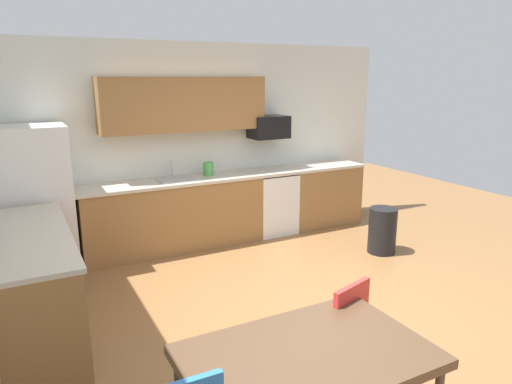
{
  "coord_description": "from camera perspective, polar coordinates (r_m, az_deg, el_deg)",
  "views": [
    {
      "loc": [
        -2.35,
        -3.46,
        2.26
      ],
      "look_at": [
        0.0,
        1.0,
        1.0
      ],
      "focal_mm": 32.75,
      "sensor_mm": 36.0,
      "label": 1
    }
  ],
  "objects": [
    {
      "name": "cabinet_run_back_right",
      "position": [
        7.34,
        7.88,
        -0.39
      ],
      "size": [
        1.16,
        0.6,
        0.9
      ],
      "primitive_type": "cube",
      "color": "olive",
      "rests_on": "ground"
    },
    {
      "name": "sink_faucet",
      "position": [
        6.34,
        -10.26,
        2.71
      ],
      "size": [
        0.02,
        0.02,
        0.24
      ],
      "primitive_type": "cylinder",
      "color": "#B2B5BA",
      "rests_on": "countertop_back"
    },
    {
      "name": "refrigerator",
      "position": [
        5.85,
        -25.27,
        -1.12
      ],
      "size": [
        0.76,
        0.7,
        1.73
      ],
      "primitive_type": "cube",
      "color": "white",
      "rests_on": "ground"
    },
    {
      "name": "kettle",
      "position": [
        6.38,
        -5.85,
        2.75
      ],
      "size": [
        0.14,
        0.14,
        0.2
      ],
      "primitive_type": "cylinder",
      "color": "#4CA54C",
      "rests_on": "countertop_back"
    },
    {
      "name": "ground_plane",
      "position": [
        4.75,
        5.81,
        -14.43
      ],
      "size": [
        12.0,
        12.0,
        0.0
      ],
      "primitive_type": "plane",
      "color": "olive"
    },
    {
      "name": "sink_basin",
      "position": [
        6.21,
        -9.69,
        0.98
      ],
      "size": [
        0.48,
        0.4,
        0.14
      ],
      "primitive_type": "cube",
      "color": "#A5A8AD",
      "rests_on": "countertop_back"
    },
    {
      "name": "wall_back",
      "position": [
        6.61,
        -6.72,
        6.02
      ],
      "size": [
        5.8,
        0.1,
        2.7
      ],
      "primitive_type": "cube",
      "color": "silver",
      "rests_on": "ground"
    },
    {
      "name": "countertop_left",
      "position": [
        4.47,
        -25.88,
        -4.88
      ],
      "size": [
        0.64,
        2.0,
        0.04
      ],
      "primitive_type": "cube",
      "color": "beige",
      "rests_on": "cabinet_run_left"
    },
    {
      "name": "cabinet_run_back",
      "position": [
        6.3,
        -10.03,
        -2.89
      ],
      "size": [
        2.39,
        0.6,
        0.9
      ],
      "primitive_type": "cube",
      "color": "olive",
      "rests_on": "ground"
    },
    {
      "name": "upper_cabinets_back",
      "position": [
        6.25,
        -8.73,
        10.57
      ],
      "size": [
        2.2,
        0.34,
        0.7
      ],
      "primitive_type": "cube",
      "color": "olive"
    },
    {
      "name": "countertop_back",
      "position": [
        6.36,
        -5.46,
        1.81
      ],
      "size": [
        4.8,
        0.64,
        0.04
      ],
      "primitive_type": "cube",
      "color": "beige",
      "rests_on": "cabinet_run_back"
    },
    {
      "name": "trash_bin",
      "position": [
        6.32,
        15.17,
        -4.55
      ],
      "size": [
        0.36,
        0.36,
        0.6
      ],
      "primitive_type": "cylinder",
      "color": "black",
      "rests_on": "ground"
    },
    {
      "name": "dining_table",
      "position": [
        2.84,
        6.26,
        -19.87
      ],
      "size": [
        1.4,
        0.9,
        0.74
      ],
      "color": "brown",
      "rests_on": "ground"
    },
    {
      "name": "microwave",
      "position": [
        6.76,
        1.56,
        7.93
      ],
      "size": [
        0.54,
        0.36,
        0.32
      ],
      "primitive_type": "cube",
      "color": "black"
    },
    {
      "name": "oven_range",
      "position": [
        6.87,
        1.9,
        -1.2
      ],
      "size": [
        0.6,
        0.6,
        0.91
      ],
      "color": "white",
      "rests_on": "ground"
    },
    {
      "name": "chair_near_table",
      "position": [
        3.47,
        12.97,
        -16.72
      ],
      "size": [
        0.5,
        0.5,
        0.85
      ],
      "color": "red",
      "rests_on": "ground"
    },
    {
      "name": "cabinet_run_left",
      "position": [
        4.63,
        -25.25,
        -10.4
      ],
      "size": [
        0.6,
        2.0,
        0.9
      ],
      "primitive_type": "cube",
      "color": "olive",
      "rests_on": "ground"
    }
  ]
}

